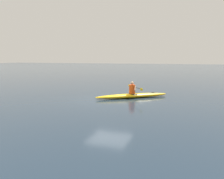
{
  "coord_description": "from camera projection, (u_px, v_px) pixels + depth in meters",
  "views": [
    {
      "loc": [
        -4.7,
        12.74,
        2.57
      ],
      "look_at": [
        -1.55,
        3.89,
        1.24
      ],
      "focal_mm": 36.16,
      "sensor_mm": 36.0,
      "label": 1
    }
  ],
  "objects": [
    {
      "name": "kayaker",
      "position": [
        132.0,
        88.0,
        14.42
      ],
      "size": [
        1.45,
        1.89,
        0.78
      ],
      "color": "#E04C14",
      "rests_on": "kayak"
    },
    {
      "name": "ground_plane",
      "position": [
        110.0,
        100.0,
        13.8
      ],
      "size": [
        160.0,
        160.0,
        0.0
      ],
      "primitive_type": "plane",
      "color": "#1E2D3D"
    },
    {
      "name": "kayak",
      "position": [
        132.0,
        96.0,
        14.48
      ],
      "size": [
        4.29,
        3.48,
        0.28
      ],
      "color": "#EAB214",
      "rests_on": "ground"
    }
  ]
}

